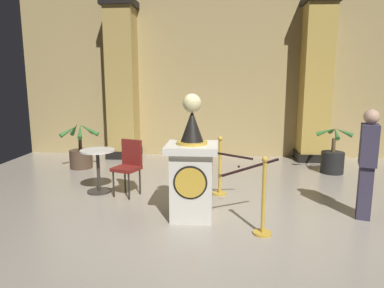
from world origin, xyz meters
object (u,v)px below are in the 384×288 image
at_px(potted_palm_right, 333,159).
at_px(cafe_chair_red, 129,162).
at_px(stanchion_far, 220,174).
at_px(pedestal_clock, 192,171).
at_px(bystander_guest, 367,162).
at_px(stanchion_near, 263,208).
at_px(cafe_table, 98,165).
at_px(potted_palm_left, 81,154).

xyz_separation_m(potted_palm_right, cafe_chair_red, (-3.99, -1.76, 0.25)).
bearing_deg(potted_palm_right, stanchion_far, -145.92).
relative_size(pedestal_clock, bystander_guest, 1.13).
relative_size(stanchion_near, cafe_table, 1.34).
bearing_deg(potted_palm_left, stanchion_far, -27.41).
height_order(stanchion_far, cafe_chair_red, stanchion_far).
height_order(potted_palm_left, bystander_guest, bystander_guest).
distance_m(stanchion_near, potted_palm_right, 3.71).
bearing_deg(bystander_guest, stanchion_near, -155.55).
bearing_deg(bystander_guest, potted_palm_left, 154.30).
distance_m(stanchion_near, bystander_guest, 1.74).
relative_size(pedestal_clock, cafe_chair_red, 1.86).
xyz_separation_m(stanchion_far, potted_palm_right, (2.42, 1.64, -0.04)).
relative_size(potted_palm_right, bystander_guest, 0.66).
height_order(cafe_table, cafe_chair_red, cafe_chair_red).
distance_m(potted_palm_left, potted_palm_right, 5.57).
xyz_separation_m(stanchion_near, potted_palm_right, (1.86, 3.21, -0.04)).
distance_m(stanchion_near, cafe_table, 3.11).
distance_m(pedestal_clock, potted_palm_left, 3.89).
bearing_deg(cafe_chair_red, cafe_table, 172.15).
bearing_deg(potted_palm_right, bystander_guest, -97.65).
bearing_deg(cafe_table, potted_palm_right, 20.22).
xyz_separation_m(bystander_guest, cafe_chair_red, (-3.65, 0.76, -0.26)).
bearing_deg(bystander_guest, stanchion_far, 156.98).
bearing_deg(pedestal_clock, potted_palm_right, 43.94).
height_order(stanchion_near, potted_palm_left, potted_palm_left).
bearing_deg(cafe_table, stanchion_far, 1.23).
bearing_deg(cafe_chair_red, potted_palm_right, 23.83).
relative_size(pedestal_clock, potted_palm_right, 1.71).
bearing_deg(cafe_chair_red, stanchion_far, 4.57).
relative_size(stanchion_far, cafe_table, 1.34).
xyz_separation_m(pedestal_clock, cafe_chair_red, (-1.17, 0.95, -0.12)).
relative_size(potted_palm_right, cafe_chair_red, 1.09).
bearing_deg(bystander_guest, cafe_chair_red, 168.27).
distance_m(stanchion_near, potted_palm_left, 4.91).
xyz_separation_m(stanchion_far, bystander_guest, (2.08, -0.88, 0.47)).
bearing_deg(potted_palm_right, stanchion_near, -120.10).
distance_m(pedestal_clock, cafe_table, 2.04).
bearing_deg(stanchion_far, pedestal_clock, -110.32).
xyz_separation_m(potted_palm_left, cafe_table, (1.01, -1.68, 0.16)).
bearing_deg(pedestal_clock, cafe_chair_red, 140.84).
distance_m(potted_palm_right, cafe_table, 4.87).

